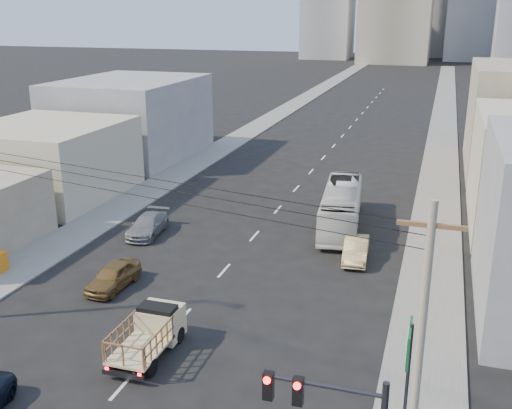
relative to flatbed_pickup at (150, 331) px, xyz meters
The scene contains 14 objects.
sidewalk_left 66.40m from the flatbed_pickup, 100.15° to the left, with size 3.50×180.00×0.12m, color slate.
sidewalk_right 66.42m from the flatbed_pickup, 79.76° to the left, with size 3.50×180.00×0.12m, color slate.
lane_dashes 48.37m from the flatbed_pickup, 89.94° to the left, with size 0.15×104.00×0.01m.
flatbed_pickup is the anchor object (origin of this frame).
city_bus 19.70m from the flatbed_pickup, 74.28° to the left, with size 2.47×10.57×2.94m, color silver.
sedan_brown 7.37m from the flatbed_pickup, 132.75° to the left, with size 1.61×4.01×1.37m, color brown.
sedan_tan 15.19m from the flatbed_pickup, 61.54° to the left, with size 1.43×4.11×1.35m, color tan.
sedan_grey 15.24m from the flatbed_pickup, 117.52° to the left, with size 1.87×4.60×1.34m, color slate.
green_sign 11.94m from the flatbed_pickup, 15.67° to the right, with size 0.18×1.60×5.00m.
utility_pole 13.49m from the flatbed_pickup, 26.04° to the right, with size 1.80×0.24×10.00m.
overhead_wires 8.48m from the flatbed_pickup, 89.07° to the right, with size 23.01×5.02×0.72m.
bldg_left_mid 27.15m from the flatbed_pickup, 134.39° to the left, with size 11.00×12.00×6.00m, color #C1B99B.
bldg_left_far 39.58m from the flatbed_pickup, 119.51° to the left, with size 12.00×16.00×8.00m, color gray.
midrise_nw 177.98m from the flatbed_pickup, 98.42° to the left, with size 15.00×15.00×34.00m, color #919499.
Camera 1 is at (11.50, -16.42, 14.65)m, focal length 42.00 mm.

